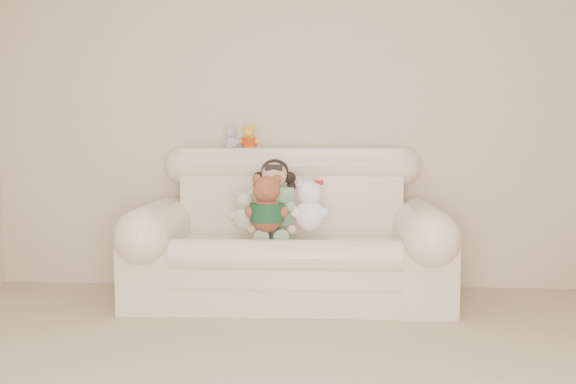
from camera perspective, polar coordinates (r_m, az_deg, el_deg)
The scene contains 8 objects.
wall_back at distance 5.00m, azimuth 0.90°, elevation 6.88°, with size 4.50×4.50×0.00m, color beige.
sofa at distance 4.53m, azimuth 0.07°, elevation -2.86°, with size 2.10×0.95×1.03m, color #FFE8CD, non-canonical shape.
seated_child at distance 4.60m, azimuth -1.15°, elevation -0.51°, with size 0.33×0.40×0.55m, color #2D7933, non-canonical shape.
brown_teddy at distance 4.35m, azimuth -1.78°, elevation -0.49°, with size 0.28×0.21×0.44m, color brown, non-canonical shape.
white_cat at distance 4.41m, azimuth 1.81°, elevation -0.66°, with size 0.26×0.20×0.40m, color white, non-canonical shape.
cream_teddy at distance 4.44m, azimuth -3.69°, elevation -1.18°, with size 0.20×0.15×0.31m, color beige, non-canonical shape.
yellow_mini_bear at distance 4.91m, azimuth -3.28°, elevation 4.79°, with size 0.14×0.11×0.22m, color yellow, non-canonical shape.
grey_mini_plush at distance 4.90m, azimuth -4.81°, elevation 4.72°, with size 0.13×0.10×0.21m, color silver, non-canonical shape.
Camera 1 is at (0.20, -2.49, 1.12)m, focal length 42.39 mm.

